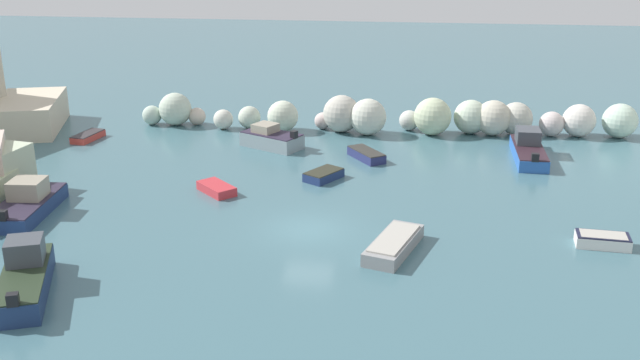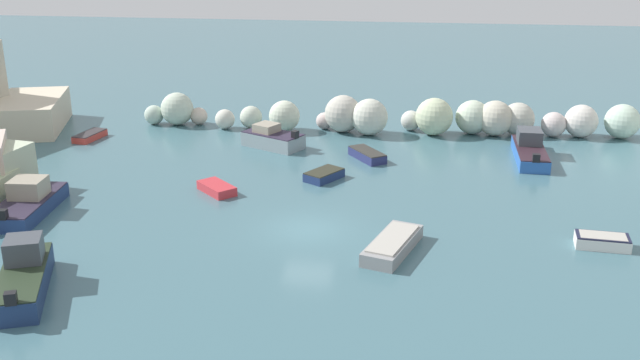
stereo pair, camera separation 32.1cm
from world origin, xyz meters
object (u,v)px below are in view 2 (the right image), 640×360
Objects in this scene: moored_boat_6 at (23,276)px; moored_boat_7 at (90,136)px; moored_boat_2 at (393,245)px; moored_boat_8 at (602,241)px; moored_boat_1 at (272,138)px; moored_boat_5 at (324,175)px; moored_boat_4 at (530,150)px; channel_buoy at (249,140)px; moored_boat_9 at (367,155)px; moored_boat_0 at (28,202)px; moored_boat_3 at (217,188)px.

moored_boat_6 is 22.98m from moored_boat_7.
moored_boat_2 is 10.01m from moored_boat_8.
moored_boat_5 is at bearing 152.93° from moored_boat_1.
moored_boat_7 is at bearing 71.46° from moored_boat_2.
moored_boat_8 is at bearing -172.36° from moored_boat_4.
channel_buoy is 0.10× the size of moored_boat_1.
moored_boat_6 reaches higher than moored_boat_1.
moored_boat_6 is (-15.09, -5.94, 0.34)m from moored_boat_2.
channel_buoy is 0.17× the size of moored_boat_5.
moored_boat_7 is at bearing 49.29° from moored_boat_9.
moored_boat_1 is 0.96× the size of moored_boat_2.
moored_boat_1 is 23.37m from moored_boat_8.
moored_boat_4 is at bearing -32.83° from moored_boat_5.
moored_boat_0 is 2.20× the size of moored_boat_3.
moored_boat_1 reaches higher than moored_boat_9.
moored_boat_0 is 9.26m from moored_boat_6.
moored_boat_4 is 1.93× the size of moored_boat_9.
moored_boat_6 reaches higher than moored_boat_5.
moored_boat_4 is (18.49, 8.87, 0.35)m from moored_boat_3.
channel_buoy is 11.38m from moored_boat_7.
moored_boat_5 is (-12.72, -5.84, -0.33)m from moored_boat_4.
channel_buoy is 23.00m from moored_boat_6.
moored_boat_4 is at bearing -80.17° from moored_boat_7.
moored_boat_4 is 2.23× the size of moored_boat_5.
moored_boat_4 is at bearing -68.42° from moored_boat_0.
moored_boat_7 is (-21.98, 15.97, -0.10)m from moored_boat_2.
moored_boat_2 is 0.78× the size of moored_boat_4.
moored_boat_2 is 27.17m from moored_boat_7.
moored_boat_0 is 0.96× the size of moored_boat_6.
moored_boat_1 is at bearing -41.79° from moored_boat_0.
moored_boat_7 is at bearing -3.15° from moored_boat_6.
moored_boat_6 reaches higher than moored_boat_2.
moored_boat_6 is 2.34× the size of moored_boat_8.
moored_boat_1 is 17.06m from moored_boat_4.
moored_boat_4 reaches higher than moored_boat_7.
moored_boat_0 is 13.94m from moored_boat_7.
moored_boat_3 is at bearing 97.31° from moored_boat_9.
moored_boat_4 reaches higher than channel_buoy.
moored_boat_2 is at bearing 146.91° from moored_boat_1.
moored_boat_0 is (-8.69, -14.32, 0.37)m from channel_buoy.
moored_boat_1 reaches higher than moored_boat_8.
channel_buoy is at bearing 5.36° from moored_boat_1.
moored_boat_7 is 0.92× the size of moored_boat_9.
moored_boat_1 is 1.45× the size of moored_boat_9.
moored_boat_3 is 1.02× the size of moored_boat_8.
moored_boat_3 reaches higher than channel_buoy.
moored_boat_4 is (17.06, -0.34, 0.00)m from moored_boat_1.
moored_boat_3 is at bearing 150.14° from moored_boat_5.
moored_boat_3 is at bearing 74.45° from moored_boat_2.
moored_boat_4 is (8.24, 15.52, 0.26)m from moored_boat_2.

